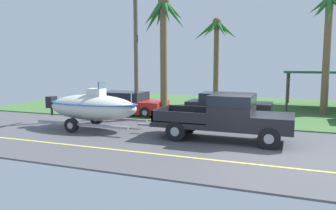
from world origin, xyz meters
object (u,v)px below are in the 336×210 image
Objects in this scene: pickup_truck_towing at (231,115)px; parked_sedan_near at (126,104)px; palm_tree_near_left at (163,29)px; palm_tree_near_right at (330,25)px; boat_on_trailer at (92,107)px; utility_pole at (136,48)px; palm_tree_far_left at (216,40)px; parked_sedan_far at (228,105)px.

pickup_truck_towing reaches higher than parked_sedan_near.
palm_tree_near_right is (8.65, 4.24, 0.35)m from palm_tree_near_left.
utility_pole is (0.45, 3.77, 2.87)m from boat_on_trailer.
palm_tree_near_right is 1.11× the size of palm_tree_far_left.
palm_tree_far_left is at bearing 156.93° from palm_tree_near_right.
parked_sedan_near and parked_sedan_far have the same top height.
pickup_truck_towing is at bearing -31.98° from parked_sedan_near.
palm_tree_near_left reaches higher than parked_sedan_near.
parked_sedan_near is 0.66× the size of palm_tree_near_right.
palm_tree_far_left reaches higher than parked_sedan_near.
pickup_truck_towing is 1.19× the size of parked_sedan_far.
palm_tree_far_left is at bearing 105.94° from pickup_truck_towing.
parked_sedan_far is at bearing 102.20° from pickup_truck_towing.
boat_on_trailer reaches higher than parked_sedan_far.
parked_sedan_far is (5.81, 1.44, 0.00)m from parked_sedan_near.
boat_on_trailer is at bearing -180.00° from pickup_truck_towing.
palm_tree_near_right is (4.03, 8.42, 4.24)m from pickup_truck_towing.
parked_sedan_near is 3.45m from utility_pole.
palm_tree_far_left is at bearing 74.42° from boat_on_trailer.
palm_tree_far_left is (3.22, 11.54, 3.72)m from boat_on_trailer.
palm_tree_far_left is at bearing 109.65° from parked_sedan_far.
parked_sedan_near is at bearing 147.26° from utility_pole.
parked_sedan_near is at bearing 148.02° from pickup_truck_towing.
boat_on_trailer is 4.47m from parked_sedan_near.
palm_tree_near_left reaches higher than parked_sedan_far.
utility_pole reaches higher than palm_tree_near_right.
utility_pole reaches higher than palm_tree_near_left.
boat_on_trailer is 6.01m from palm_tree_near_left.
utility_pole is (-6.07, 3.77, 2.87)m from pickup_truck_towing.
pickup_truck_towing is 7.34m from palm_tree_near_left.
palm_tree_near_left is at bearing -153.42° from parked_sedan_far.
parked_sedan_far is 0.74× the size of palm_tree_far_left.
parked_sedan_far is 0.67× the size of palm_tree_near_right.
boat_on_trailer is 0.81× the size of palm_tree_near_right.
parked_sedan_near is at bearing -166.13° from parked_sedan_far.
palm_tree_far_left is (-7.33, 3.12, -0.51)m from palm_tree_near_right.
palm_tree_far_left is at bearing 79.82° from palm_tree_near_left.
pickup_truck_towing is 0.79× the size of palm_tree_near_right.
utility_pole reaches higher than boat_on_trailer.
utility_pole is at bearing 148.15° from pickup_truck_towing.
palm_tree_near_right is 0.95× the size of utility_pole.
palm_tree_near_left is 0.95× the size of palm_tree_near_right.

